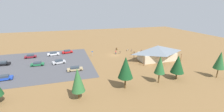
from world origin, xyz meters
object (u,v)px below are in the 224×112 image
object	(u,v)px
pine_far_east	(78,80)
bicycle_yellow_edge_south	(117,50)
bike_pavilion	(157,52)
visitor_near_lot	(116,52)
lot_sign	(92,53)
bicycle_orange_lone_west	(132,54)
pine_east	(178,64)
bicycle_white_near_sign	(127,50)
car_blue_front_row	(4,78)
pine_far_west	(126,67)
bicycle_red_lone_east	(141,51)
pine_midwest	(160,65)
bicycle_green_edge_north	(153,51)
car_tan_back_corner	(75,69)
car_silver_second_row	(59,62)
bicycle_teal_mid_cluster	(139,53)
car_red_by_curb	(67,52)
car_maroon_inner_stall	(31,56)
car_white_end_stall	(53,54)
trash_bin	(116,49)
bicycle_silver_yard_left	(120,52)
bicycle_purple_trailside	(131,50)
car_green_near_entry	(37,64)
pine_west	(220,60)
bicycle_black_yard_right	(134,52)
bicycle_blue_yard_center	(145,52)
car_black_mid_lot	(3,63)

from	to	relation	value
pine_far_east	bicycle_yellow_edge_south	xyz separation A→B (m)	(-21.06, -36.20, -4.19)
bike_pavilion	pine_far_east	size ratio (longest dim) A/B	2.13
bike_pavilion	visitor_near_lot	world-z (taller)	bike_pavilion
lot_sign	bicycle_orange_lone_west	bearing A→B (deg)	171.31
pine_east	bicycle_orange_lone_west	xyz separation A→B (m)	(2.30, -25.46, -4.05)
bicycle_white_near_sign	car_blue_front_row	world-z (taller)	car_blue_front_row
pine_far_west	bicycle_red_lone_east	size ratio (longest dim) A/B	6.19
pine_midwest	bicycle_green_edge_north	world-z (taller)	pine_midwest
car_tan_back_corner	car_silver_second_row	xyz separation A→B (m)	(4.90, -8.39, 0.03)
bicycle_teal_mid_cluster	car_red_by_curb	world-z (taller)	car_red_by_curb
pine_midwest	car_silver_second_row	world-z (taller)	pine_midwest
bike_pavilion	bicycle_red_lone_east	xyz separation A→B (m)	(0.33, -12.23, -2.76)
bicycle_teal_mid_cluster	car_maroon_inner_stall	xyz separation A→B (m)	(43.37, -7.48, 0.36)
car_maroon_inner_stall	visitor_near_lot	size ratio (longest dim) A/B	2.52
pine_midwest	car_white_end_stall	size ratio (longest dim) A/B	1.54
trash_bin	car_red_by_curb	xyz separation A→B (m)	(22.30, -0.46, 0.29)
pine_east	car_silver_second_row	world-z (taller)	pine_east
pine_midwest	bicycle_silver_yard_left	size ratio (longest dim) A/B	5.92
trash_bin	bicycle_yellow_edge_south	xyz separation A→B (m)	(0.14, 1.13, -0.10)
bicycle_purple_trailside	car_white_end_stall	distance (m)	33.60
bicycle_orange_lone_west	car_green_near_entry	size ratio (longest dim) A/B	0.31
pine_west	car_blue_front_row	xyz separation A→B (m)	(57.28, -15.75, -4.51)
bicycle_black_yard_right	car_silver_second_row	world-z (taller)	car_silver_second_row
car_silver_second_row	car_red_by_curb	size ratio (longest dim) A/B	1.02
bicycle_purple_trailside	car_maroon_inner_stall	distance (m)	41.91
bicycle_blue_yard_center	car_tan_back_corner	size ratio (longest dim) A/B	0.29
bicycle_green_edge_north	car_black_mid_lot	world-z (taller)	car_black_mid_lot
pine_far_west	car_white_end_stall	world-z (taller)	pine_far_west
bicycle_blue_yard_center	car_white_end_stall	distance (m)	38.78
trash_bin	car_maroon_inner_stall	size ratio (longest dim) A/B	0.21
bicycle_blue_yard_center	car_maroon_inner_stall	xyz separation A→B (m)	(46.50, -6.28, 0.41)
car_black_mid_lot	bicycle_blue_yard_center	bearing A→B (deg)	-179.95
bike_pavilion	car_silver_second_row	world-z (taller)	bike_pavilion
car_tan_back_corner	car_white_end_stall	world-z (taller)	car_white_end_stall
visitor_near_lot	bicycle_silver_yard_left	bearing A→B (deg)	-163.12
car_blue_front_row	visitor_near_lot	distance (m)	40.22
pine_west	bicycle_green_edge_north	xyz separation A→B (m)	(3.23, -29.13, -4.87)
car_green_near_entry	pine_midwest	bearing A→B (deg)	144.37
bicycle_silver_yard_left	pine_west	bearing A→B (deg)	119.72
bicycle_purple_trailside	bicycle_orange_lone_west	world-z (taller)	bicycle_purple_trailside
bicycle_white_near_sign	car_white_end_stall	xyz separation A→B (m)	(32.02, -2.14, 0.36)
trash_bin	bicycle_orange_lone_west	size ratio (longest dim) A/B	0.67
pine_midwest	pine_far_east	distance (m)	21.11
pine_west	pine_east	distance (m)	11.91
bicycle_blue_yard_center	pine_midwest	bearing A→B (deg)	69.09
bicycle_red_lone_east	car_red_by_curb	distance (m)	32.43
bicycle_silver_yard_left	lot_sign	bearing A→B (deg)	4.18
pine_far_west	bicycle_yellow_edge_south	distance (m)	36.40
pine_far_west	bicycle_teal_mid_cluster	xyz separation A→B (m)	(-16.83, -26.12, -5.12)
bicycle_yellow_edge_south	car_maroon_inner_stall	size ratio (longest dim) A/B	0.35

